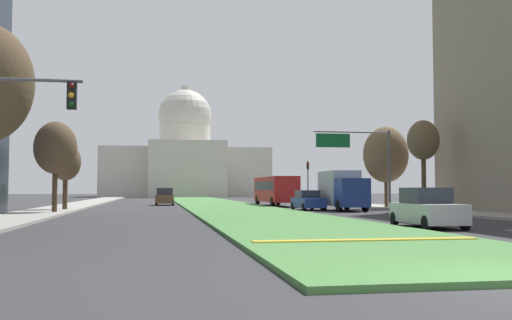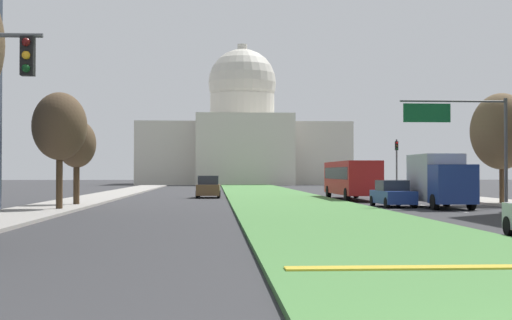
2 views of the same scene
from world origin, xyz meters
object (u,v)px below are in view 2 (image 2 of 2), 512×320
street_tree_left_far (77,145)px  box_truck_delivery (440,180)px  sedan_midblock (393,194)px  sedan_distant (208,188)px  traffic_light_far_right (397,160)px  overhead_guide_sign (465,129)px  city_bus (351,177)px  capitol_building (242,140)px  street_tree_right_far (501,131)px  street_tree_left_mid (60,127)px

street_tree_left_far → box_truck_delivery: (21.85, -2.91, -2.15)m
sedan_midblock → sedan_distant: 19.88m
traffic_light_far_right → sedan_midblock: size_ratio=1.24×
sedan_distant → box_truck_delivery: bearing=-52.0°
overhead_guide_sign → city_bus: size_ratio=0.59×
overhead_guide_sign → capitol_building: bearing=96.3°
traffic_light_far_right → sedan_distant: size_ratio=1.20×
capitol_building → overhead_guide_sign: bearing=-83.7°
sedan_distant → box_truck_delivery: 22.49m
street_tree_right_far → box_truck_delivery: bearing=-146.7°
street_tree_left_far → city_bus: size_ratio=0.49×
street_tree_right_far → box_truck_delivery: 6.92m
traffic_light_far_right → street_tree_left_mid: 36.56m
capitol_building → street_tree_left_far: (-13.56, -83.98, -4.24)m
street_tree_left_mid → overhead_guide_sign: bearing=4.8°
city_bus → street_tree_left_far: bearing=-152.1°
box_truck_delivery → street_tree_right_far: bearing=33.3°
capitol_building → street_tree_left_mid: 90.42m
traffic_light_far_right → sedan_distant: (-17.49, -6.14, -2.46)m
traffic_light_far_right → city_bus: traffic_light_far_right is taller
overhead_guide_sign → sedan_midblock: bearing=153.7°
street_tree_right_far → city_bus: street_tree_right_far is taller
street_tree_right_far → box_truck_delivery: size_ratio=1.13×
street_tree_left_mid → street_tree_right_far: street_tree_right_far is taller
overhead_guide_sign → box_truck_delivery: (-1.40, 0.51, -3.01)m
capitol_building → sedan_midblock: capitol_building is taller
traffic_light_far_right → box_truck_delivery: (-3.64, -23.85, -1.64)m
sedan_distant → city_bus: size_ratio=0.39×
street_tree_left_mid → street_tree_right_far: (26.92, 5.85, 0.18)m
street_tree_left_far → city_bus: street_tree_left_far is taller
sedan_distant → capitol_building: bearing=85.4°
sedan_midblock → box_truck_delivery: box_truck_delivery is taller
street_tree_left_mid → city_bus: (18.98, 15.47, -2.81)m
sedan_midblock → box_truck_delivery: (2.47, -1.40, 0.91)m
capitol_building → sedan_midblock: 86.01m
overhead_guide_sign → sedan_distant: bearing=129.9°
traffic_light_far_right → sedan_distant: bearing=-160.6°
box_truck_delivery → sedan_midblock: bearing=150.5°
traffic_light_far_right → sedan_midblock: 23.40m
street_tree_left_mid → sedan_midblock: size_ratio=1.54×
city_bus → capitol_building: bearing=94.3°
traffic_light_far_right → overhead_guide_sign: size_ratio=0.80×
traffic_light_far_right → box_truck_delivery: size_ratio=0.81×
street_tree_left_mid → sedan_distant: size_ratio=1.49×
capitol_building → city_bus: (5.54, -73.87, -6.31)m
sedan_distant → city_bus: 12.08m
city_bus → sedan_distant: bearing=157.1°
street_tree_right_far → box_truck_delivery: street_tree_right_far is taller
capitol_building → street_tree_left_far: bearing=-99.2°
capitol_building → street_tree_left_mid: size_ratio=5.71×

